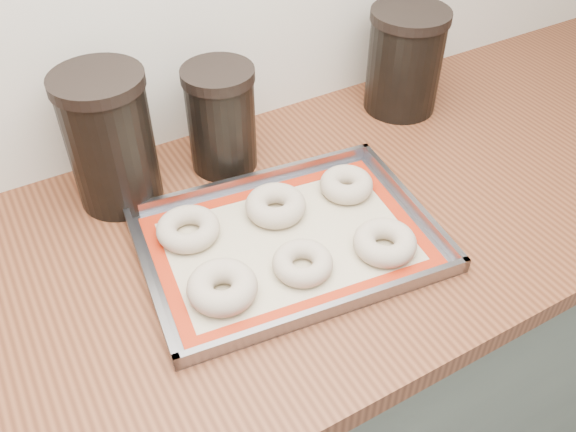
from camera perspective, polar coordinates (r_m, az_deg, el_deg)
cabinet at (r=1.42m, az=5.07°, el=-12.95°), size 3.00×0.65×0.86m
countertop at (r=1.08m, az=6.48°, el=0.88°), size 3.06×0.68×0.04m
baking_tray at (r=0.98m, az=-0.00°, el=-2.32°), size 0.50×0.38×0.03m
baking_mat at (r=0.98m, az=-0.00°, el=-2.40°), size 0.45×0.34×0.00m
bagel_front_left at (r=0.89m, az=-6.16°, el=-6.62°), size 0.10×0.10×0.04m
bagel_front_mid at (r=0.92m, az=1.37°, el=-4.41°), size 0.10×0.10×0.03m
bagel_front_right at (r=0.96m, az=9.05°, el=-2.46°), size 0.13×0.13×0.03m
bagel_back_left at (r=0.99m, az=-9.32°, el=-1.19°), size 0.14×0.14×0.03m
bagel_back_mid at (r=1.02m, az=-1.17°, el=1.00°), size 0.13×0.13×0.04m
bagel_back_right at (r=1.06m, az=5.48°, el=2.96°), size 0.11×0.11×0.04m
canister_left at (r=1.04m, az=-16.31°, el=6.86°), size 0.15×0.15×0.24m
canister_mid at (r=1.09m, az=-6.26°, el=9.05°), size 0.13×0.13×0.19m
canister_right at (r=1.28m, az=10.86°, el=14.10°), size 0.16×0.16×0.21m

